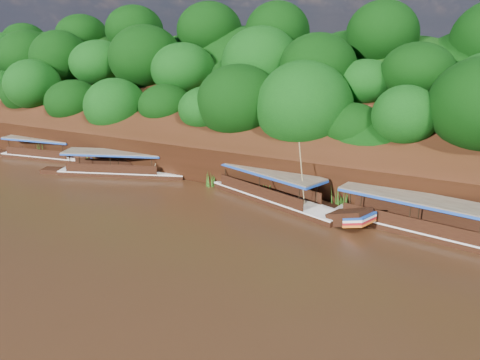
% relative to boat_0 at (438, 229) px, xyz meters
% --- Properties ---
extents(ground, '(160.00, 160.00, 0.00)m').
position_rel_boat_0_xyz_m(ground, '(-13.38, -7.16, -0.57)').
color(ground, black).
rests_on(ground, ground).
extents(riverbank, '(120.00, 30.06, 19.40)m').
position_rel_boat_0_xyz_m(riverbank, '(-13.39, 15.57, 1.32)').
color(riverbank, black).
rests_on(riverbank, ground).
extents(boat_0, '(15.61, 4.51, 5.59)m').
position_rel_boat_0_xyz_m(boat_0, '(0.00, 0.00, 0.00)').
color(boat_0, black).
rests_on(boat_0, ground).
extents(boat_1, '(14.82, 6.76, 6.19)m').
position_rel_boat_0_xyz_m(boat_1, '(-11.62, 0.94, 0.02)').
color(boat_1, black).
rests_on(boat_1, ground).
extents(boat_2, '(14.36, 6.95, 4.93)m').
position_rel_boat_0_xyz_m(boat_2, '(-27.77, 1.50, -0.05)').
color(boat_2, black).
rests_on(boat_2, ground).
extents(boat_3, '(13.00, 4.02, 2.73)m').
position_rel_boat_0_xyz_m(boat_3, '(-39.28, 2.19, -0.05)').
color(boat_3, black).
rests_on(boat_3, ground).
extents(reeds, '(49.66, 2.26, 2.03)m').
position_rel_boat_0_xyz_m(reeds, '(-16.42, 2.34, 0.30)').
color(reeds, '#2B5C17').
rests_on(reeds, ground).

